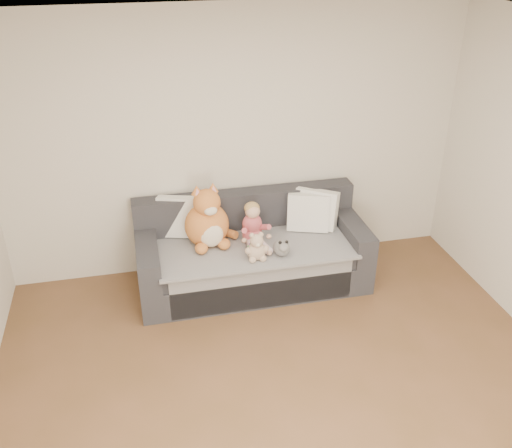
{
  "coord_description": "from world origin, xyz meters",
  "views": [
    {
      "loc": [
        -0.96,
        -2.59,
        3.23
      ],
      "look_at": [
        0.06,
        1.87,
        0.75
      ],
      "focal_mm": 40.0,
      "sensor_mm": 36.0,
      "label": 1
    }
  ],
  "objects_px": {
    "sippy_cup": "(253,247)",
    "plush_cat": "(208,222)",
    "toddler": "(253,227)",
    "teddy_bear": "(257,249)",
    "sofa": "(252,254)"
  },
  "relations": [
    {
      "from": "plush_cat",
      "to": "sippy_cup",
      "type": "distance_m",
      "value": 0.49
    },
    {
      "from": "sofa",
      "to": "plush_cat",
      "type": "xyz_separation_m",
      "value": [
        -0.42,
        0.03,
        0.4
      ]
    },
    {
      "from": "sofa",
      "to": "plush_cat",
      "type": "distance_m",
      "value": 0.58
    },
    {
      "from": "sippy_cup",
      "to": "plush_cat",
      "type": "bearing_deg",
      "value": 145.9
    },
    {
      "from": "plush_cat",
      "to": "sippy_cup",
      "type": "height_order",
      "value": "plush_cat"
    },
    {
      "from": "plush_cat",
      "to": "teddy_bear",
      "type": "distance_m",
      "value": 0.55
    },
    {
      "from": "toddler",
      "to": "plush_cat",
      "type": "bearing_deg",
      "value": 164.02
    },
    {
      "from": "toddler",
      "to": "teddy_bear",
      "type": "relative_size",
      "value": 1.52
    },
    {
      "from": "plush_cat",
      "to": "sippy_cup",
      "type": "bearing_deg",
      "value": -42.98
    },
    {
      "from": "plush_cat",
      "to": "teddy_bear",
      "type": "xyz_separation_m",
      "value": [
        0.38,
        -0.38,
        -0.12
      ]
    },
    {
      "from": "toddler",
      "to": "sippy_cup",
      "type": "xyz_separation_m",
      "value": [
        -0.04,
        -0.17,
        -0.11
      ]
    },
    {
      "from": "plush_cat",
      "to": "teddy_bear",
      "type": "height_order",
      "value": "plush_cat"
    },
    {
      "from": "sofa",
      "to": "teddy_bear",
      "type": "bearing_deg",
      "value": -94.96
    },
    {
      "from": "sofa",
      "to": "plush_cat",
      "type": "relative_size",
      "value": 3.43
    },
    {
      "from": "sofa",
      "to": "sippy_cup",
      "type": "bearing_deg",
      "value": -99.94
    }
  ]
}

